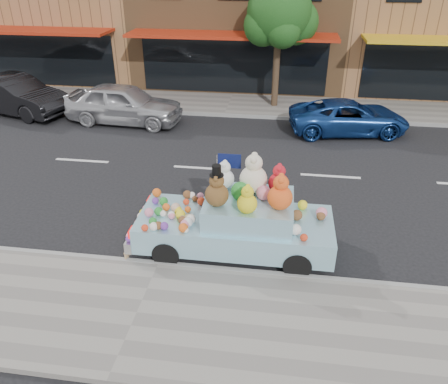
% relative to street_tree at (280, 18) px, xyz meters
% --- Properties ---
extents(ground, '(120.00, 120.00, 0.00)m').
position_rel_street_tree_xyz_m(ground, '(-2.03, -6.55, -3.69)').
color(ground, black).
rests_on(ground, ground).
extents(near_sidewalk, '(60.00, 3.00, 0.12)m').
position_rel_street_tree_xyz_m(near_sidewalk, '(-2.03, -13.05, -3.63)').
color(near_sidewalk, gray).
rests_on(near_sidewalk, ground).
extents(far_sidewalk, '(60.00, 3.00, 0.12)m').
position_rel_street_tree_xyz_m(far_sidewalk, '(-2.03, -0.05, -3.63)').
color(far_sidewalk, gray).
rests_on(far_sidewalk, ground).
extents(near_kerb, '(60.00, 0.12, 0.13)m').
position_rel_street_tree_xyz_m(near_kerb, '(-2.03, -11.55, -3.63)').
color(near_kerb, gray).
rests_on(near_kerb, ground).
extents(far_kerb, '(60.00, 0.12, 0.13)m').
position_rel_street_tree_xyz_m(far_kerb, '(-2.03, -1.55, -3.63)').
color(far_kerb, gray).
rests_on(far_kerb, ground).
extents(storefront_left, '(10.00, 9.80, 7.30)m').
position_rel_street_tree_xyz_m(storefront_left, '(-12.03, 5.42, -0.05)').
color(storefront_left, '#91613D').
rests_on(storefront_left, ground).
extents(storefront_mid, '(10.00, 9.80, 7.30)m').
position_rel_street_tree_xyz_m(storefront_mid, '(-2.03, 5.42, -0.05)').
color(storefront_mid, olive).
rests_on(storefront_mid, ground).
extents(storefront_right, '(10.00, 9.80, 7.30)m').
position_rel_street_tree_xyz_m(storefront_right, '(7.97, 5.42, -0.05)').
color(storefront_right, '#91613D').
rests_on(storefront_right, ground).
extents(street_tree, '(3.00, 2.70, 5.22)m').
position_rel_street_tree_xyz_m(street_tree, '(0.00, 0.00, 0.00)').
color(street_tree, '#38281C').
rests_on(street_tree, ground).
extents(car_silver, '(4.69, 2.16, 1.56)m').
position_rel_street_tree_xyz_m(car_silver, '(-5.83, -2.82, -2.91)').
color(car_silver, silver).
rests_on(car_silver, ground).
extents(car_blue, '(4.65, 2.68, 1.22)m').
position_rel_street_tree_xyz_m(car_blue, '(2.84, -2.67, -3.08)').
color(car_blue, '#1A4291').
rests_on(car_blue, ground).
extents(car_dark, '(5.04, 2.94, 1.57)m').
position_rel_street_tree_xyz_m(car_dark, '(-10.73, -2.37, -2.91)').
color(car_dark, black).
rests_on(car_dark, ground).
extents(art_car, '(4.49, 1.78, 2.27)m').
position_rel_street_tree_xyz_m(art_car, '(-0.44, -10.66, -2.88)').
color(art_car, black).
rests_on(art_car, ground).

